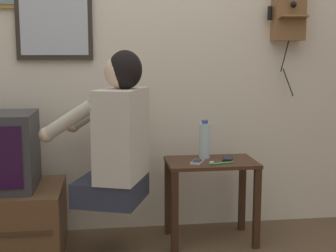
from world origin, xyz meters
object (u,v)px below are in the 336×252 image
object	(u,v)px
wall_mirror	(54,11)
water_bottle	(205,140)
person	(117,135)
cell_phone_spare	(228,158)
wall_phone_antique	(289,9)
toothbrush	(220,163)
cell_phone_held	(197,162)

from	to	relation	value
wall_mirror	water_bottle	size ratio (longest dim) A/B	2.49
wall_mirror	water_bottle	xyz separation A→B (m)	(0.94, -0.20, -0.82)
person	cell_phone_spare	size ratio (longest dim) A/B	6.46
wall_phone_antique	toothbrush	distance (m)	1.15
wall_mirror	cell_phone_spare	world-z (taller)	wall_mirror
person	cell_phone_held	size ratio (longest dim) A/B	6.39
toothbrush	water_bottle	bearing A→B (deg)	1.63
cell_phone_spare	water_bottle	bearing A→B (deg)	172.84
person	water_bottle	size ratio (longest dim) A/B	3.57
cell_phone_held	cell_phone_spare	distance (m)	0.22
cell_phone_held	water_bottle	distance (m)	0.18
wall_phone_antique	cell_phone_spare	size ratio (longest dim) A/B	6.05
wall_phone_antique	wall_mirror	world-z (taller)	wall_mirror
water_bottle	toothbrush	distance (m)	0.22
water_bottle	person	bearing A→B (deg)	-157.99
person	cell_phone_held	world-z (taller)	person
wall_mirror	toothbrush	size ratio (longest dim) A/B	3.85
water_bottle	cell_phone_held	bearing A→B (deg)	-119.74
wall_mirror	toothbrush	world-z (taller)	wall_mirror
wall_mirror	water_bottle	world-z (taller)	wall_mirror
person	wall_mirror	size ratio (longest dim) A/B	1.43
person	wall_phone_antique	xyz separation A→B (m)	(1.16, 0.39, 0.76)
person	toothbrush	size ratio (longest dim) A/B	5.52
cell_phone_held	water_bottle	world-z (taller)	water_bottle
wall_phone_antique	water_bottle	xyz separation A→B (m)	(-0.60, -0.16, -0.85)
water_bottle	wall_phone_antique	bearing A→B (deg)	15.36
wall_mirror	cell_phone_held	size ratio (longest dim) A/B	4.46
cell_phone_held	water_bottle	size ratio (longest dim) A/B	0.56
person	cell_phone_spare	world-z (taller)	person
cell_phone_held	cell_phone_spare	size ratio (longest dim) A/B	1.01
cell_phone_spare	wall_mirror	bearing A→B (deg)	-176.39
person	wall_phone_antique	world-z (taller)	wall_phone_antique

